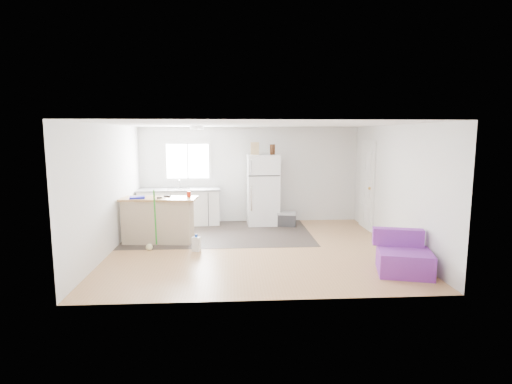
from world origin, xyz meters
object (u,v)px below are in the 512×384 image
peninsula (158,220)px  bottle_left (271,150)px  cardboard_box (255,149)px  bottle_right (274,149)px  purple_seat (403,258)px  mop (151,238)px  refrigerator (263,190)px  kitchen_cabinets (179,206)px  red_cup (189,194)px  cleaner_jug (196,244)px  blue_tray (137,197)px  cooler (287,219)px

peninsula → bottle_left: (2.47, 1.47, 1.38)m
cardboard_box → bottle_right: size_ratio=1.20×
purple_seat → cardboard_box: cardboard_box is taller
mop → bottle_left: size_ratio=4.78×
refrigerator → bottle_right: size_ratio=6.91×
bottle_right → mop: bearing=-141.2°
purple_seat → cardboard_box: bearing=136.5°
kitchen_cabinets → red_cup: (0.41, -1.60, 0.54)m
kitchen_cabinets → purple_seat: 5.50m
cleaner_jug → red_cup: 1.14m
cleaner_jug → mop: 0.90m
refrigerator → cardboard_box: (-0.21, -0.07, 1.01)m
purple_seat → mop: mop is taller
purple_seat → cleaner_jug: (-3.44, 1.39, -0.10)m
purple_seat → bottle_right: 4.34m
peninsula → blue_tray: size_ratio=5.22×
cardboard_box → cleaner_jug: bearing=-119.7°
mop → red_cup: (0.68, 0.56, 0.76)m
cooler → red_cup: red_cup is taller
bottle_right → peninsula: bearing=-148.6°
cardboard_box → peninsula: bearing=-144.3°
peninsula → bottle_left: bearing=35.8°
refrigerator → bottle_right: 1.02m
refrigerator → cardboard_box: size_ratio=5.76×
kitchen_cabinets → refrigerator: 2.10m
kitchen_cabinets → bottle_left: (2.25, -0.16, 1.40)m
peninsula → cleaner_jug: bearing=-35.1°
red_cup → cardboard_box: 2.24m
cooler → red_cup: bearing=-137.4°
refrigerator → blue_tray: 3.13m
purple_seat → mop: bearing=175.2°
refrigerator → cleaner_jug: 2.78m
mop → bottle_left: bearing=30.3°
refrigerator → purple_seat: size_ratio=1.76×
refrigerator → cooler: size_ratio=3.40×
refrigerator → bottle_left: (0.19, -0.10, 0.99)m
blue_tray → cardboard_box: 3.06m
red_cup → bottle_right: bearing=38.6°
cooler → purple_seat: (1.42, -3.40, 0.07)m
kitchen_cabinets → peninsula: kitchen_cabinets is taller
refrigerator → peninsula: bearing=-147.2°
peninsula → blue_tray: (-0.40, -0.06, 0.48)m
peninsula → red_cup: size_ratio=13.05×
cleaner_jug → bottle_left: bearing=73.8°
refrigerator → red_cup: size_ratio=14.39×
kitchen_cabinets → purple_seat: kitchen_cabinets is taller
bottle_left → blue_tray: bearing=-152.0°
red_cup → mop: bearing=-140.8°
cooler → mop: mop is taller
mop → cardboard_box: cardboard_box is taller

